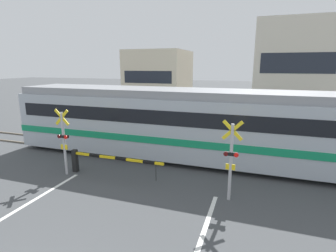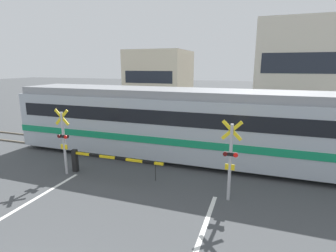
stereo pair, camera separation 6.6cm
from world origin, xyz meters
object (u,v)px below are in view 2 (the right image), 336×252
Objects in this scene: crossing_barrier_near at (98,159)px; crossing_signal_right at (230,157)px; crossing_barrier_far at (218,132)px; crossing_signal_left at (64,139)px; commuter_train at (227,125)px.

crossing_signal_right is (5.40, -0.34, 0.85)m from crossing_barrier_near.
crossing_signal_left is at bearing -129.30° from crossing_barrier_far.
crossing_barrier_near is 1.49× the size of crossing_signal_left.
crossing_signal_right is at bearing -78.25° from crossing_barrier_far.
crossing_signal_left is (-1.37, -0.34, 0.85)m from crossing_barrier_near.
commuter_train reaches higher than crossing_barrier_near.
crossing_barrier_near is at bearing -122.77° from crossing_barrier_far.
crossing_barrier_far is (-0.81, 3.03, -1.13)m from commuter_train.
crossing_barrier_near is at bearing 176.40° from crossing_signal_right.
crossing_barrier_near is 1.65m from crossing_signal_left.
crossing_barrier_far is at bearing 50.70° from crossing_signal_left.
crossing_signal_right reaches higher than crossing_barrier_near.
commuter_train reaches higher than crossing_signal_left.
crossing_barrier_near is 1.00× the size of crossing_barrier_far.
crossing_barrier_far is (4.03, 6.26, 0.00)m from crossing_barrier_near.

